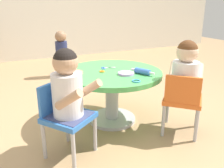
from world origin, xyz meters
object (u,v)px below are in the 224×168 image
Objects in this scene: seated_child_right at (185,72)px; craft_scissors at (106,68)px; child_chair_left at (65,115)px; toddler_standing at (62,53)px; seated_child_left at (68,86)px; craft_table at (112,83)px; rolling_pin at (143,71)px; child_chair_right at (182,100)px.

seated_child_right is 3.60× the size of craft_scissors.
toddler_standing is (0.48, 1.93, 0.05)m from child_chair_left.
seated_child_left is 0.76× the size of toddler_standing.
rolling_pin is at bearing -45.23° from craft_table.
seated_child_left is 0.70m from craft_scissors.
craft_table is at bearing 135.40° from seated_child_right.
seated_child_right is (0.97, -0.10, 0.23)m from child_chair_left.
craft_table is 1.66× the size of child_chair_right.
toddler_standing is (-0.05, 1.60, -0.01)m from craft_table.
child_chair_left is 0.96m from child_chair_right.
child_chair_left is at bearing 173.87° from seated_child_right.
seated_child_left is at bearing -136.20° from craft_scissors.
rolling_pin is 1.54× the size of craft_scissors.
rolling_pin is at bearing 10.77° from child_chair_left.
seated_child_right is 0.35m from rolling_pin.
seated_child_right is 0.71m from craft_scissors.
seated_child_right reaches higher than craft_scissors.
seated_child_right reaches higher than craft_table.
toddler_standing is 3.07× the size of rolling_pin.
child_chair_right is at bearing -50.66° from rolling_pin.
toddler_standing reaches higher than rolling_pin.
child_chair_left is 0.80× the size of toddler_standing.
craft_scissors reaches higher than craft_table.
craft_scissors is (0.04, -1.49, 0.12)m from toddler_standing.
toddler_standing reaches higher than craft_scissors.
child_chair_right is 1.05× the size of seated_child_right.
child_chair_left reaches higher than craft_scissors.
child_chair_right is 2.12m from toddler_standing.
craft_table is at bearing 134.77° from rolling_pin.
seated_child_right reaches higher than rolling_pin.
toddler_standing is (0.46, 1.97, -0.17)m from seated_child_left.
child_chair_left and child_chair_right have the same top height.
seated_child_left is at bearing -166.35° from rolling_pin.
child_chair_right is 0.80× the size of toddler_standing.
child_chair_right is 0.74m from craft_scissors.
seated_child_right is at bearing -50.80° from craft_scissors.
craft_table is 0.16m from craft_scissors.
craft_scissors is at bearing -88.32° from toddler_standing.
child_chair_left is 2.45× the size of rolling_pin.
child_chair_left is 0.76m from rolling_pin.
toddler_standing is 4.74× the size of craft_scissors.
rolling_pin is at bearing -82.27° from toddler_standing.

